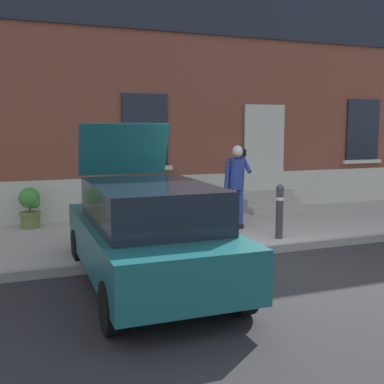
{
  "coord_description": "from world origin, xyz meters",
  "views": [
    {
      "loc": [
        -3.73,
        -6.38,
        2.26
      ],
      "look_at": [
        -0.62,
        1.6,
        1.1
      ],
      "focal_mm": 44.55,
      "sensor_mm": 36.0,
      "label": 1
    }
  ],
  "objects_px": {
    "planter_charcoal": "(145,200)",
    "planter_terracotta": "(195,196)",
    "hatchback_car_teal": "(148,232)",
    "person_on_phone": "(236,182)",
    "planter_olive": "(30,207)",
    "bollard_near_person": "(280,209)"
  },
  "relations": [
    {
      "from": "person_on_phone",
      "to": "planter_charcoal",
      "type": "bearing_deg",
      "value": 114.23
    },
    {
      "from": "hatchback_car_teal",
      "to": "person_on_phone",
      "type": "bearing_deg",
      "value": 43.25
    },
    {
      "from": "bollard_near_person",
      "to": "planter_terracotta",
      "type": "distance_m",
      "value": 2.94
    },
    {
      "from": "bollard_near_person",
      "to": "planter_olive",
      "type": "distance_m",
      "value": 5.19
    },
    {
      "from": "person_on_phone",
      "to": "planter_olive",
      "type": "height_order",
      "value": "person_on_phone"
    },
    {
      "from": "planter_charcoal",
      "to": "planter_terracotta",
      "type": "relative_size",
      "value": 1.0
    },
    {
      "from": "planter_terracotta",
      "to": "hatchback_car_teal",
      "type": "bearing_deg",
      "value": -119.57
    },
    {
      "from": "person_on_phone",
      "to": "planter_terracotta",
      "type": "distance_m",
      "value": 1.9
    },
    {
      "from": "hatchback_car_teal",
      "to": "planter_charcoal",
      "type": "height_order",
      "value": "hatchback_car_teal"
    },
    {
      "from": "hatchback_car_teal",
      "to": "planter_terracotta",
      "type": "distance_m",
      "value": 4.89
    },
    {
      "from": "hatchback_car_teal",
      "to": "planter_olive",
      "type": "bearing_deg",
      "value": 108.79
    },
    {
      "from": "planter_olive",
      "to": "planter_terracotta",
      "type": "xyz_separation_m",
      "value": [
        3.82,
        0.12,
        0.0
      ]
    },
    {
      "from": "person_on_phone",
      "to": "planter_terracotta",
      "type": "xyz_separation_m",
      "value": [
        -0.18,
        1.81,
        -0.55
      ]
    },
    {
      "from": "person_on_phone",
      "to": "planter_charcoal",
      "type": "xyz_separation_m",
      "value": [
        -1.46,
        1.76,
        -0.55
      ]
    },
    {
      "from": "bollard_near_person",
      "to": "planter_charcoal",
      "type": "xyz_separation_m",
      "value": [
        -1.86,
        2.83,
        -0.11
      ]
    },
    {
      "from": "hatchback_car_teal",
      "to": "bollard_near_person",
      "type": "distance_m",
      "value": 3.29
    },
    {
      "from": "planter_charcoal",
      "to": "planter_terracotta",
      "type": "bearing_deg",
      "value": 2.43
    },
    {
      "from": "hatchback_car_teal",
      "to": "person_on_phone",
      "type": "relative_size",
      "value": 2.34
    },
    {
      "from": "bollard_near_person",
      "to": "planter_olive",
      "type": "xyz_separation_m",
      "value": [
        -4.4,
        2.76,
        -0.11
      ]
    },
    {
      "from": "planter_olive",
      "to": "planter_terracotta",
      "type": "relative_size",
      "value": 1.0
    },
    {
      "from": "planter_terracotta",
      "to": "planter_olive",
      "type": "bearing_deg",
      "value": -178.2
    },
    {
      "from": "hatchback_car_teal",
      "to": "planter_charcoal",
      "type": "xyz_separation_m",
      "value": [
        1.14,
        4.19,
        -0.19
      ]
    }
  ]
}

